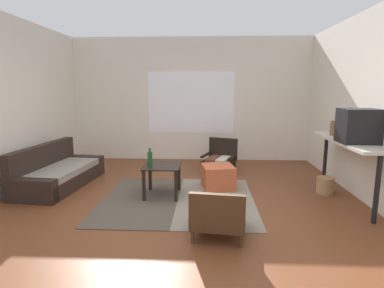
{
  "coord_description": "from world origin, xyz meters",
  "views": [
    {
      "loc": [
        0.37,
        -3.94,
        1.6
      ],
      "look_at": [
        0.12,
        0.96,
        0.72
      ],
      "focal_mm": 29.11,
      "sensor_mm": 36.0,
      "label": 1
    }
  ],
  "objects_px": {
    "coffee_table": "(162,172)",
    "wicker_basket": "(325,185)",
    "console_shelf": "(349,146)",
    "armchair_striped_foreground": "(218,215)",
    "glass_bottle": "(150,159)",
    "armchair_by_window": "(220,156)",
    "ottoman_orange": "(218,177)",
    "couch": "(58,173)",
    "crt_television": "(359,126)",
    "clay_vase": "(338,128)"
  },
  "relations": [
    {
      "from": "coffee_table",
      "to": "wicker_basket",
      "type": "bearing_deg",
      "value": 5.18
    },
    {
      "from": "console_shelf",
      "to": "armchair_striped_foreground",
      "type": "bearing_deg",
      "value": -146.11
    },
    {
      "from": "glass_bottle",
      "to": "wicker_basket",
      "type": "height_order",
      "value": "glass_bottle"
    },
    {
      "from": "armchair_striped_foreground",
      "to": "armchair_by_window",
      "type": "bearing_deg",
      "value": 87.28
    },
    {
      "from": "ottoman_orange",
      "to": "wicker_basket",
      "type": "xyz_separation_m",
      "value": [
        1.64,
        -0.16,
        -0.06
      ]
    },
    {
      "from": "armchair_by_window",
      "to": "wicker_basket",
      "type": "xyz_separation_m",
      "value": [
        1.55,
        -1.37,
        -0.15
      ]
    },
    {
      "from": "ottoman_orange",
      "to": "couch",
      "type": "bearing_deg",
      "value": 179.73
    },
    {
      "from": "armchair_striped_foreground",
      "to": "console_shelf",
      "type": "height_order",
      "value": "console_shelf"
    },
    {
      "from": "couch",
      "to": "glass_bottle",
      "type": "relative_size",
      "value": 6.47
    },
    {
      "from": "couch",
      "to": "console_shelf",
      "type": "distance_m",
      "value": 4.54
    },
    {
      "from": "armchair_striped_foreground",
      "to": "console_shelf",
      "type": "distance_m",
      "value": 2.33
    },
    {
      "from": "coffee_table",
      "to": "glass_bottle",
      "type": "distance_m",
      "value": 0.29
    },
    {
      "from": "console_shelf",
      "to": "crt_television",
      "type": "height_order",
      "value": "crt_television"
    },
    {
      "from": "wicker_basket",
      "to": "armchair_by_window",
      "type": "bearing_deg",
      "value": 138.67
    },
    {
      "from": "coffee_table",
      "to": "armchair_striped_foreground",
      "type": "bearing_deg",
      "value": -58.12
    },
    {
      "from": "coffee_table",
      "to": "armchair_by_window",
      "type": "xyz_separation_m",
      "value": [
        0.93,
        1.59,
        -0.1
      ]
    },
    {
      "from": "couch",
      "to": "armchair_striped_foreground",
      "type": "height_order",
      "value": "couch"
    },
    {
      "from": "couch",
      "to": "clay_vase",
      "type": "xyz_separation_m",
      "value": [
        4.49,
        -0.01,
        0.79
      ]
    },
    {
      "from": "couch",
      "to": "clay_vase",
      "type": "distance_m",
      "value": 4.56
    },
    {
      "from": "ottoman_orange",
      "to": "glass_bottle",
      "type": "xyz_separation_m",
      "value": [
        -1.01,
        -0.49,
        0.4
      ]
    },
    {
      "from": "couch",
      "to": "crt_television",
      "type": "height_order",
      "value": "crt_television"
    },
    {
      "from": "crt_television",
      "to": "glass_bottle",
      "type": "height_order",
      "value": "crt_television"
    },
    {
      "from": "wicker_basket",
      "to": "console_shelf",
      "type": "bearing_deg",
      "value": -51.8
    },
    {
      "from": "crt_television",
      "to": "wicker_basket",
      "type": "height_order",
      "value": "crt_television"
    },
    {
      "from": "armchair_by_window",
      "to": "glass_bottle",
      "type": "height_order",
      "value": "glass_bottle"
    },
    {
      "from": "coffee_table",
      "to": "console_shelf",
      "type": "bearing_deg",
      "value": -0.4
    },
    {
      "from": "ottoman_orange",
      "to": "coffee_table",
      "type": "bearing_deg",
      "value": -155.35
    },
    {
      "from": "couch",
      "to": "coffee_table",
      "type": "distance_m",
      "value": 1.86
    },
    {
      "from": "coffee_table",
      "to": "wicker_basket",
      "type": "relative_size",
      "value": 2.21
    },
    {
      "from": "ottoman_orange",
      "to": "console_shelf",
      "type": "distance_m",
      "value": 1.97
    },
    {
      "from": "wicker_basket",
      "to": "couch",
      "type": "bearing_deg",
      "value": 177.65
    },
    {
      "from": "armchair_by_window",
      "to": "console_shelf",
      "type": "distance_m",
      "value": 2.43
    },
    {
      "from": "armchair_by_window",
      "to": "clay_vase",
      "type": "height_order",
      "value": "clay_vase"
    },
    {
      "from": "console_shelf",
      "to": "wicker_basket",
      "type": "xyz_separation_m",
      "value": [
        -0.19,
        0.24,
        -0.67
      ]
    },
    {
      "from": "crt_television",
      "to": "wicker_basket",
      "type": "xyz_separation_m",
      "value": [
        -0.19,
        0.49,
        -0.98
      ]
    },
    {
      "from": "clay_vase",
      "to": "wicker_basket",
      "type": "distance_m",
      "value": 0.91
    },
    {
      "from": "console_shelf",
      "to": "armchair_by_window",
      "type": "bearing_deg",
      "value": 137.31
    },
    {
      "from": "clay_vase",
      "to": "wicker_basket",
      "type": "relative_size",
      "value": 1.27
    },
    {
      "from": "console_shelf",
      "to": "couch",
      "type": "bearing_deg",
      "value": 174.65
    },
    {
      "from": "armchair_by_window",
      "to": "console_shelf",
      "type": "bearing_deg",
      "value": -42.69
    },
    {
      "from": "clay_vase",
      "to": "console_shelf",
      "type": "bearing_deg",
      "value": -90.0
    },
    {
      "from": "armchair_by_window",
      "to": "crt_television",
      "type": "xyz_separation_m",
      "value": [
        1.74,
        -1.86,
        0.83
      ]
    },
    {
      "from": "console_shelf",
      "to": "clay_vase",
      "type": "bearing_deg",
      "value": 90.0
    },
    {
      "from": "armchair_striped_foreground",
      "to": "clay_vase",
      "type": "xyz_separation_m",
      "value": [
        1.88,
        1.68,
        0.76
      ]
    },
    {
      "from": "ottoman_orange",
      "to": "console_shelf",
      "type": "relative_size",
      "value": 0.27
    },
    {
      "from": "armchair_by_window",
      "to": "crt_television",
      "type": "relative_size",
      "value": 1.54
    },
    {
      "from": "crt_television",
      "to": "clay_vase",
      "type": "distance_m",
      "value": 0.67
    },
    {
      "from": "console_shelf",
      "to": "crt_television",
      "type": "bearing_deg",
      "value": -90.73
    },
    {
      "from": "glass_bottle",
      "to": "wicker_basket",
      "type": "distance_m",
      "value": 2.71
    },
    {
      "from": "armchair_by_window",
      "to": "wicker_basket",
      "type": "relative_size",
      "value": 2.88
    }
  ]
}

